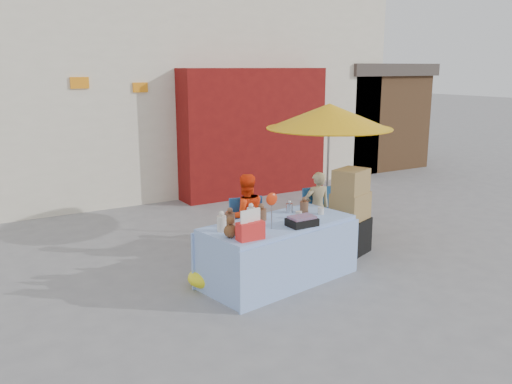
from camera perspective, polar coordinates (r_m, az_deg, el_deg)
ground at (r=6.98m, az=2.03°, el=-9.07°), size 80.00×80.00×0.00m
backdrop at (r=13.55m, az=-14.10°, el=14.69°), size 14.00×8.00×7.80m
market_table at (r=6.79m, az=2.30°, el=-6.19°), size 2.11×1.25×1.20m
chair_left at (r=7.52m, az=-0.57°, el=-5.31°), size 0.56×0.55×0.85m
chair_right at (r=8.20m, az=6.99°, el=-3.85°), size 0.56×0.55×0.85m
vendor_orange at (r=7.53m, az=-1.12°, el=-2.56°), size 0.66×0.56×1.20m
vendor_beige at (r=8.22m, az=6.46°, el=-1.65°), size 0.45×0.34×1.10m
umbrella at (r=8.29m, az=7.72°, el=7.86°), size 1.90×1.90×2.09m
box_stack at (r=7.83m, az=9.85°, el=-2.37°), size 0.68×0.62×1.23m
tarp_bundle at (r=6.70m, az=-4.75°, el=-8.83°), size 0.67×0.57×0.27m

